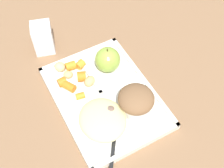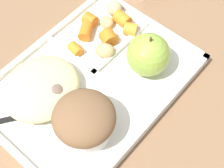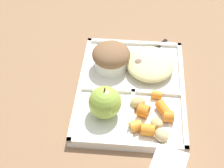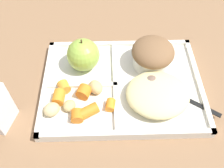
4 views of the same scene
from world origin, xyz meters
name	(u,v)px [view 4 (image 4 of 4)]	position (x,y,z in m)	size (l,w,h in m)	color
ground	(122,88)	(0.00, 0.00, 0.00)	(6.00, 6.00, 0.00)	#846042
lunch_tray	(122,85)	(0.00, 0.00, 0.01)	(0.34, 0.25, 0.02)	silver
green_apple	(83,55)	(-0.08, 0.05, 0.05)	(0.07, 0.07, 0.08)	#93B742
bran_muffin	(153,55)	(0.07, 0.05, 0.05)	(0.09, 0.09, 0.07)	silver
carrot_slice_center	(59,97)	(-0.13, -0.04, 0.03)	(0.02, 0.02, 0.03)	orange
carrot_slice_tilted	(84,92)	(-0.08, -0.03, 0.03)	(0.03, 0.03, 0.02)	orange
carrot_slice_large	(110,105)	(-0.03, -0.06, 0.02)	(0.02, 0.02, 0.02)	orange
carrot_slice_near_corner	(77,116)	(-0.09, -0.08, 0.03)	(0.02, 0.02, 0.02)	orange
carrot_slice_diagonal	(64,87)	(-0.12, -0.01, 0.03)	(0.02, 0.02, 0.02)	orange
carrot_slice_edge	(89,111)	(-0.07, -0.07, 0.03)	(0.02, 0.02, 0.04)	orange
potato_chunk_golden	(96,87)	(-0.06, -0.02, 0.03)	(0.03, 0.03, 0.02)	tan
potato_chunk_browned	(51,109)	(-0.14, -0.07, 0.03)	(0.03, 0.03, 0.02)	tan
potato_chunk_small	(69,106)	(-0.11, -0.06, 0.02)	(0.02, 0.03, 0.02)	tan
egg_noodle_pile	(158,94)	(0.07, -0.04, 0.03)	(0.13, 0.12, 0.04)	beige
meatball_center	(161,84)	(0.08, -0.01, 0.03)	(0.03, 0.03, 0.03)	brown
meatball_side	(151,84)	(0.06, -0.02, 0.03)	(0.04, 0.04, 0.04)	#755B4C
meatball_front	(165,89)	(0.09, -0.03, 0.03)	(0.03, 0.03, 0.03)	brown
meatball_back	(162,98)	(0.08, -0.05, 0.03)	(0.03, 0.03, 0.03)	brown
plastic_fork	(179,95)	(0.11, -0.03, 0.02)	(0.14, 0.10, 0.00)	black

